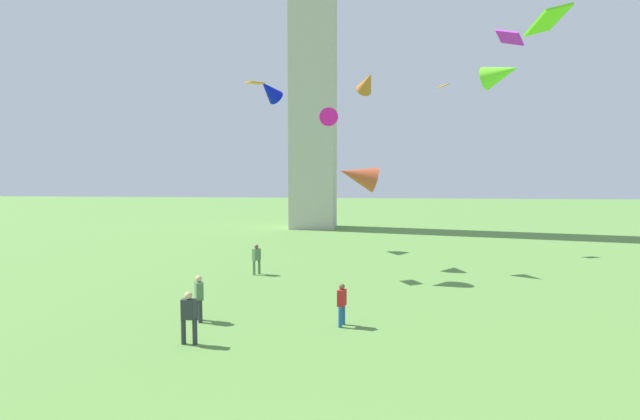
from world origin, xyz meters
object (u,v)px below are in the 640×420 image
(kite_flying_0, at_px, (367,82))
(kite_flying_4, at_px, (358,175))
(person_1, at_px, (257,258))
(kite_flying_1, at_px, (329,114))
(kite_flying_3, at_px, (443,86))
(kite_flying_2, at_px, (510,38))
(person_3, at_px, (342,302))
(kite_flying_5, at_px, (255,83))
(kite_flying_7, at_px, (548,20))
(kite_flying_8, at_px, (501,73))
(kite_flying_9, at_px, (269,90))
(person_0, at_px, (189,315))
(person_2, at_px, (199,295))

(kite_flying_0, height_order, kite_flying_4, kite_flying_0)
(person_1, distance_m, kite_flying_1, 10.61)
(kite_flying_3, bearing_deg, kite_flying_2, -120.54)
(person_1, height_order, kite_flying_3, kite_flying_3)
(person_3, bearing_deg, kite_flying_5, 45.65)
(kite_flying_7, xyz_separation_m, kite_flying_8, (1.45, 12.00, 0.67))
(kite_flying_9, bearing_deg, kite_flying_8, 6.43)
(kite_flying_0, distance_m, kite_flying_2, 10.34)
(kite_flying_1, distance_m, kite_flying_9, 8.65)
(kite_flying_0, distance_m, kite_flying_8, 7.94)
(kite_flying_1, bearing_deg, person_3, 91.72)
(person_0, bearing_deg, person_3, 25.46)
(kite_flying_3, distance_m, kite_flying_5, 15.68)
(kite_flying_5, bearing_deg, kite_flying_2, 33.04)
(person_3, bearing_deg, kite_flying_9, 35.12)
(kite_flying_0, xyz_separation_m, kite_flying_9, (-7.88, 7.68, 1.03))
(person_0, xyz_separation_m, kite_flying_0, (5.75, 14.69, 10.50))
(kite_flying_4, xyz_separation_m, kite_flying_9, (-7.45, 11.29, 6.78))
(person_3, xyz_separation_m, kite_flying_0, (0.71, 12.12, 10.60))
(person_3, xyz_separation_m, kite_flying_2, (6.93, 3.86, 10.75))
(person_2, height_order, kite_flying_9, kite_flying_9)
(person_2, distance_m, kite_flying_5, 14.26)
(kite_flying_5, xyz_separation_m, kite_flying_8, (14.49, 2.06, 0.64))
(person_2, height_order, kite_flying_4, kite_flying_4)
(person_2, bearing_deg, person_0, 161.71)
(person_1, xyz_separation_m, person_3, (5.60, -9.00, -0.07))
(person_0, relative_size, kite_flying_8, 0.68)
(person_2, bearing_deg, kite_flying_8, -81.62)
(kite_flying_1, bearing_deg, kite_flying_8, 165.59)
(kite_flying_3, xyz_separation_m, kite_flying_5, (-12.16, -9.81, -1.39))
(kite_flying_4, xyz_separation_m, kite_flying_7, (6.92, -8.49, 5.41))
(kite_flying_7, bearing_deg, person_2, -100.48)
(person_0, distance_m, person_3, 5.66)
(person_0, relative_size, person_2, 1.00)
(kite_flying_3, distance_m, kite_flying_8, 8.12)
(kite_flying_0, bearing_deg, kite_flying_9, 112.25)
(person_1, distance_m, kite_flying_8, 18.17)
(kite_flying_2, bearing_deg, person_0, 75.65)
(person_2, relative_size, kite_flying_2, 1.36)
(kite_flying_5, distance_m, kite_flying_8, 14.65)
(kite_flying_4, distance_m, kite_flying_5, 8.32)
(person_3, distance_m, kite_flying_3, 23.80)
(kite_flying_5, bearing_deg, kite_flying_4, 45.24)
(kite_flying_5, xyz_separation_m, kite_flying_7, (13.04, -9.93, -0.03))
(kite_flying_2, xyz_separation_m, kite_flying_9, (-14.10, 15.93, 0.87))
(person_1, xyz_separation_m, kite_flying_4, (5.88, -0.50, 4.78))
(kite_flying_2, xyz_separation_m, kite_flying_4, (-6.66, 4.64, -5.91))
(kite_flying_7, relative_size, kite_flying_9, 0.65)
(kite_flying_8, bearing_deg, kite_flying_7, -151.77)
(person_1, relative_size, person_2, 0.97)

